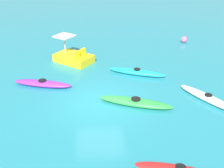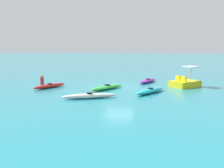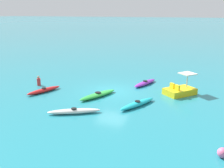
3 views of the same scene
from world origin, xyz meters
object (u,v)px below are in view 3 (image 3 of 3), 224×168
Objects in this scene: kayak_white at (74,111)px; kayak_red at (44,90)px; person_near_shore at (39,81)px; kayak_cyan at (138,104)px; buoy_pink at (223,153)px; pedal_boat_yellow at (180,90)px; kayak_purple at (145,83)px; kayak_green at (98,95)px.

kayak_red is at bearing -31.95° from kayak_white.
person_near_shore reaches higher than kayak_red.
buoy_pink is (-5.52, 4.72, 0.08)m from kayak_cyan.
pedal_boat_yellow reaches higher than kayak_red.
kayak_purple and kayak_cyan have the same top height.
kayak_cyan is 7.26m from buoy_pink.
kayak_green is (2.46, 4.72, -0.00)m from kayak_purple.
kayak_white is at bearing 73.90° from kayak_purple.
kayak_purple is at bearing -106.10° from kayak_white.
kayak_red is 8.07m from kayak_cyan.
pedal_boat_yellow reaches higher than buoy_pink.
kayak_purple is 9.63m from person_near_shore.
kayak_red and kayak_cyan have the same top height.
kayak_red is 0.87× the size of kayak_green.
kayak_red is 8.93m from kayak_purple.
kayak_cyan is at bearing 168.91° from kayak_green.
person_near_shore reaches higher than kayak_white.
buoy_pink reaches higher than kayak_purple.
kayak_red is 3.55× the size of person_near_shore.
kayak_cyan is 7.13× the size of buoy_pink.
kayak_white is (3.39, 2.96, -0.00)m from kayak_cyan.
kayak_white is at bearing -11.16° from buoy_pink.
buoy_pink reaches higher than kayak_green.
pedal_boat_yellow is (-5.75, -6.76, 0.17)m from kayak_white.
kayak_cyan is (-0.98, 5.39, -0.00)m from kayak_purple.
kayak_purple is 5.32m from kayak_green.
kayak_purple is 3.70m from pedal_boat_yellow.
buoy_pink is at bearing 148.96° from kayak_green.
kayak_red is at bearing 8.83° from kayak_green.
kayak_white is 3.69× the size of person_near_shore.
pedal_boat_yellow is at bearing -130.36° from kayak_white.
kayak_red is 0.96× the size of kayak_white.
kayak_cyan is at bearing 100.33° from kayak_purple.
kayak_purple and kayak_white have the same top height.
kayak_purple is 1.02× the size of kayak_white.
kayak_purple is at bearing -79.67° from kayak_cyan.
person_near_shore is at bearing 24.44° from kayak_purple.
pedal_boat_yellow is (-3.34, 1.59, 0.17)m from kayak_purple.
kayak_cyan is at bearing -40.52° from buoy_pink.
buoy_pink is (-8.92, 1.76, 0.08)m from kayak_white.
person_near_shore is (1.68, -1.46, 0.22)m from kayak_red.
kayak_purple is 0.92× the size of kayak_green.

